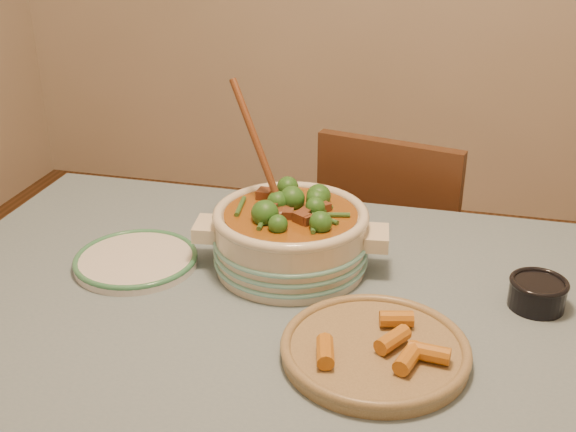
% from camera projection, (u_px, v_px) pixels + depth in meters
% --- Properties ---
extents(dining_table, '(1.68, 1.08, 0.76)m').
position_uv_depth(dining_table, '(330.00, 362.00, 1.36)').
color(dining_table, brown).
rests_on(dining_table, floor).
extents(stew_casserole, '(0.40, 0.34, 0.37)m').
position_uv_depth(stew_casserole, '(291.00, 233.00, 1.47)').
color(stew_casserole, beige).
rests_on(stew_casserole, dining_table).
extents(white_plate, '(0.33, 0.33, 0.02)m').
position_uv_depth(white_plate, '(136.00, 260.00, 1.50)').
color(white_plate, silver).
rests_on(white_plate, dining_table).
extents(condiment_bowl, '(0.13, 0.13, 0.06)m').
position_uv_depth(condiment_bowl, '(538.00, 292.00, 1.35)').
color(condiment_bowl, black).
rests_on(condiment_bowl, dining_table).
extents(fried_plate, '(0.34, 0.34, 0.05)m').
position_uv_depth(fried_plate, '(375.00, 347.00, 1.21)').
color(fried_plate, '#9F8458').
rests_on(fried_plate, dining_table).
extents(chair_far, '(0.48, 0.48, 0.86)m').
position_uv_depth(chair_far, '(394.00, 250.00, 2.14)').
color(chair_far, '#522B19').
rests_on(chair_far, floor).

